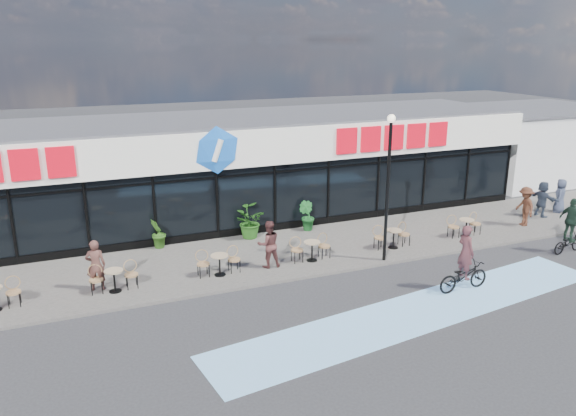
{
  "coord_description": "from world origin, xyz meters",
  "views": [
    {
      "loc": [
        -5.6,
        -14.24,
        7.92
      ],
      "look_at": [
        1.67,
        3.5,
        2.15
      ],
      "focal_mm": 35.0,
      "sensor_mm": 36.0,
      "label": 1
    }
  ],
  "objects_px": {
    "potted_plant_mid": "(248,222)",
    "patron_right": "(269,244)",
    "potted_plant_right": "(307,216)",
    "cyclist_b": "(570,231)",
    "potted_plant_left": "(158,233)",
    "lamp_post": "(388,177)",
    "patron_left": "(96,265)",
    "cyclist_a": "(464,269)",
    "pedestrian_c": "(560,196)",
    "pedestrian_a": "(525,206)",
    "pedestrian_b": "(542,199)"
  },
  "relations": [
    {
      "from": "pedestrian_c",
      "to": "patron_right",
      "type": "bearing_deg",
      "value": -33.45
    },
    {
      "from": "potted_plant_mid",
      "to": "pedestrian_a",
      "type": "xyz_separation_m",
      "value": [
        11.68,
        -3.04,
        0.18
      ]
    },
    {
      "from": "patron_right",
      "to": "potted_plant_right",
      "type": "bearing_deg",
      "value": -129.09
    },
    {
      "from": "patron_left",
      "to": "pedestrian_b",
      "type": "bearing_deg",
      "value": -169.87
    },
    {
      "from": "potted_plant_left",
      "to": "pedestrian_c",
      "type": "distance_m",
      "value": 18.46
    },
    {
      "from": "pedestrian_b",
      "to": "cyclist_a",
      "type": "xyz_separation_m",
      "value": [
        -8.43,
        -4.97,
        -0.18
      ]
    },
    {
      "from": "potted_plant_right",
      "to": "patron_left",
      "type": "distance_m",
      "value": 9.22
    },
    {
      "from": "pedestrian_b",
      "to": "pedestrian_c",
      "type": "distance_m",
      "value": 1.3
    },
    {
      "from": "patron_left",
      "to": "cyclist_b",
      "type": "distance_m",
      "value": 17.4
    },
    {
      "from": "pedestrian_a",
      "to": "pedestrian_c",
      "type": "height_order",
      "value": "pedestrian_a"
    },
    {
      "from": "pedestrian_a",
      "to": "pedestrian_c",
      "type": "bearing_deg",
      "value": 118.2
    },
    {
      "from": "patron_right",
      "to": "lamp_post",
      "type": "bearing_deg",
      "value": 169.56
    },
    {
      "from": "potted_plant_right",
      "to": "cyclist_b",
      "type": "xyz_separation_m",
      "value": [
        8.37,
        -6.05,
        0.16
      ]
    },
    {
      "from": "cyclist_a",
      "to": "cyclist_b",
      "type": "bearing_deg",
      "value": 11.66
    },
    {
      "from": "potted_plant_left",
      "to": "pedestrian_a",
      "type": "height_order",
      "value": "pedestrian_a"
    },
    {
      "from": "potted_plant_left",
      "to": "cyclist_b",
      "type": "relative_size",
      "value": 0.56
    },
    {
      "from": "patron_right",
      "to": "pedestrian_b",
      "type": "relative_size",
      "value": 1.05
    },
    {
      "from": "pedestrian_c",
      "to": "cyclist_a",
      "type": "height_order",
      "value": "cyclist_a"
    },
    {
      "from": "potted_plant_mid",
      "to": "pedestrian_c",
      "type": "distance_m",
      "value": 14.86
    },
    {
      "from": "pedestrian_b",
      "to": "pedestrian_c",
      "type": "height_order",
      "value": "pedestrian_b"
    },
    {
      "from": "patron_right",
      "to": "potted_plant_mid",
      "type": "bearing_deg",
      "value": -92.12
    },
    {
      "from": "potted_plant_mid",
      "to": "cyclist_b",
      "type": "distance_m",
      "value": 12.55
    },
    {
      "from": "potted_plant_mid",
      "to": "patron_right",
      "type": "distance_m",
      "value": 3.23
    },
    {
      "from": "lamp_post",
      "to": "potted_plant_left",
      "type": "bearing_deg",
      "value": 149.66
    },
    {
      "from": "potted_plant_left",
      "to": "pedestrian_b",
      "type": "height_order",
      "value": "pedestrian_b"
    },
    {
      "from": "potted_plant_mid",
      "to": "patron_right",
      "type": "height_order",
      "value": "patron_right"
    },
    {
      "from": "potted_plant_right",
      "to": "pedestrian_b",
      "type": "xyz_separation_m",
      "value": [
        10.79,
        -2.33,
        0.2
      ]
    },
    {
      "from": "lamp_post",
      "to": "potted_plant_mid",
      "type": "height_order",
      "value": "lamp_post"
    },
    {
      "from": "cyclist_a",
      "to": "cyclist_b",
      "type": "xyz_separation_m",
      "value": [
        6.01,
        1.24,
        0.13
      ]
    },
    {
      "from": "patron_right",
      "to": "pedestrian_c",
      "type": "bearing_deg",
      "value": -172.85
    },
    {
      "from": "lamp_post",
      "to": "patron_right",
      "type": "bearing_deg",
      "value": 166.47
    },
    {
      "from": "potted_plant_right",
      "to": "cyclist_b",
      "type": "bearing_deg",
      "value": -35.88
    },
    {
      "from": "potted_plant_left",
      "to": "patron_left",
      "type": "xyz_separation_m",
      "value": [
        -2.51,
        -3.06,
        0.24
      ]
    },
    {
      "from": "pedestrian_b",
      "to": "cyclist_a",
      "type": "relative_size",
      "value": 0.73
    },
    {
      "from": "lamp_post",
      "to": "patron_left",
      "type": "relative_size",
      "value": 3.13
    },
    {
      "from": "patron_left",
      "to": "pedestrian_c",
      "type": "bearing_deg",
      "value": -169.52
    },
    {
      "from": "cyclist_a",
      "to": "pedestrian_c",
      "type": "bearing_deg",
      "value": 27.84
    },
    {
      "from": "cyclist_b",
      "to": "potted_plant_right",
      "type": "bearing_deg",
      "value": 144.12
    },
    {
      "from": "patron_right",
      "to": "pedestrian_c",
      "type": "height_order",
      "value": "patron_right"
    },
    {
      "from": "lamp_post",
      "to": "patron_left",
      "type": "height_order",
      "value": "lamp_post"
    },
    {
      "from": "potted_plant_left",
      "to": "potted_plant_right",
      "type": "bearing_deg",
      "value": -1.41
    },
    {
      "from": "potted_plant_right",
      "to": "patron_right",
      "type": "distance_m",
      "value": 4.36
    },
    {
      "from": "lamp_post",
      "to": "cyclist_a",
      "type": "height_order",
      "value": "lamp_post"
    },
    {
      "from": "cyclist_a",
      "to": "patron_left",
      "type": "bearing_deg",
      "value": 158.49
    },
    {
      "from": "patron_left",
      "to": "cyclist_a",
      "type": "distance_m",
      "value": 11.95
    },
    {
      "from": "patron_left",
      "to": "pedestrian_a",
      "type": "distance_m",
      "value": 17.8
    },
    {
      "from": "lamp_post",
      "to": "pedestrian_a",
      "type": "xyz_separation_m",
      "value": [
        7.8,
        1.18,
        -2.3
      ]
    },
    {
      "from": "potted_plant_right",
      "to": "cyclist_a",
      "type": "distance_m",
      "value": 7.66
    },
    {
      "from": "potted_plant_left",
      "to": "potted_plant_mid",
      "type": "relative_size",
      "value": 0.89
    },
    {
      "from": "potted_plant_right",
      "to": "cyclist_b",
      "type": "height_order",
      "value": "cyclist_b"
    }
  ]
}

